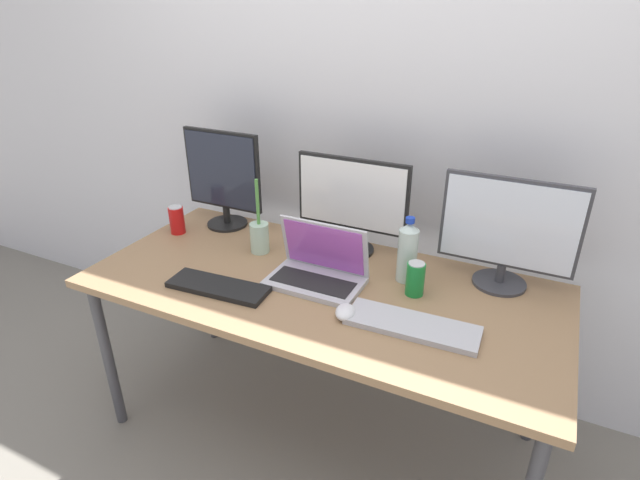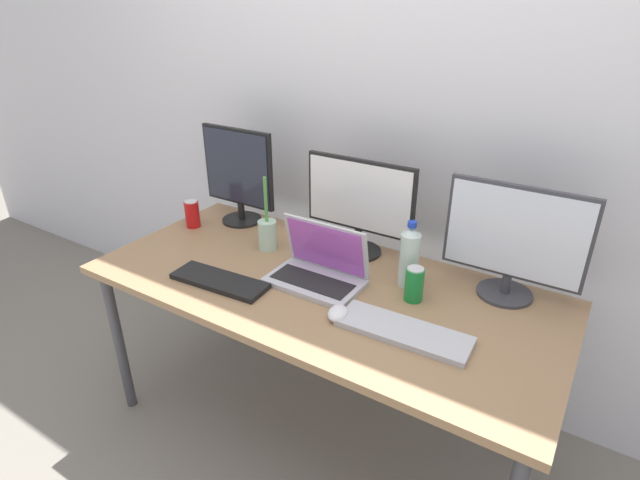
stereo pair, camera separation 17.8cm
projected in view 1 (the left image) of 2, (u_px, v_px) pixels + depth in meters
name	position (u px, v px, depth m)	size (l,w,h in m)	color
ground_plane	(320.00, 428.00, 2.19)	(16.00, 16.00, 0.00)	gray
wall_back	(381.00, 103.00, 2.09)	(7.00, 0.08, 2.60)	silver
work_desk	(320.00, 296.00, 1.89)	(1.76, 0.80, 0.74)	#424247
monitor_left	(223.00, 177.00, 2.24)	(0.38, 0.19, 0.44)	black
monitor_center	(352.00, 202.00, 2.00)	(0.47, 0.19, 0.40)	black
monitor_right	(508.00, 231.00, 1.76)	(0.47, 0.19, 0.41)	#38383D
laptop_silver	(318.00, 268.00, 1.86)	(0.35, 0.22, 0.23)	#B7B7BC
keyboard_main	(218.00, 287.00, 1.82)	(0.38, 0.13, 0.02)	black
keyboard_aux	(412.00, 325.00, 1.61)	(0.43, 0.14, 0.02)	#B2B2B7
mouse_by_keyboard	(345.00, 312.00, 1.66)	(0.07, 0.09, 0.04)	silver
water_bottle	(408.00, 252.00, 1.84)	(0.07, 0.07, 0.26)	silver
soda_can_near_keyboard	(177.00, 220.00, 2.23)	(0.07, 0.07, 0.13)	red
soda_can_by_laptop	(415.00, 279.00, 1.77)	(0.07, 0.07, 0.13)	#197F33
bamboo_vase	(259.00, 236.00, 2.07)	(0.08, 0.08, 0.32)	#B2D1B7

